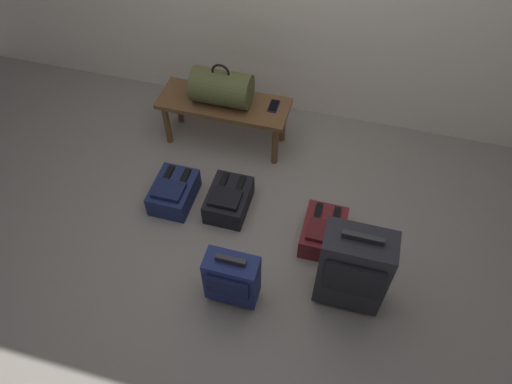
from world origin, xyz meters
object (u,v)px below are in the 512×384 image
object	(u,v)px
backpack_navy	(174,192)
backpack_maroon	(323,232)
backpack_dark	(229,200)
cell_phone	(274,106)
suitcase_small_navy	(232,278)
duffel_bag_olive	(222,88)
bench	(224,108)
suitcase_upright_charcoal	(353,269)

from	to	relation	value
backpack_navy	backpack_maroon	bearing A→B (deg)	-3.14
backpack_dark	backpack_navy	distance (m)	0.41
cell_phone	backpack_maroon	xyz separation A→B (m)	(0.56, -0.81, -0.32)
suitcase_small_navy	backpack_navy	world-z (taller)	suitcase_small_navy
backpack_navy	backpack_maroon	xyz separation A→B (m)	(1.11, -0.06, 0.00)
duffel_bag_olive	backpack_dark	xyz separation A→B (m)	(0.24, -0.66, -0.44)
bench	suitcase_upright_charcoal	bearing A→B (deg)	-44.92
backpack_dark	duffel_bag_olive	bearing A→B (deg)	109.89
duffel_bag_olive	suitcase_small_navy	xyz separation A→B (m)	(0.48, -1.34, -0.30)
duffel_bag_olive	suitcase_small_navy	distance (m)	1.45
bench	backpack_navy	distance (m)	0.76
cell_phone	backpack_dark	bearing A→B (deg)	-101.83
backpack_dark	cell_phone	bearing A→B (deg)	78.17
duffel_bag_olive	backpack_navy	distance (m)	0.84
backpack_navy	backpack_maroon	world-z (taller)	same
bench	duffel_bag_olive	bearing A→B (deg)	180.00
cell_phone	suitcase_upright_charcoal	distance (m)	1.43
backpack_dark	bench	bearing A→B (deg)	109.25
cell_phone	backpack_maroon	world-z (taller)	cell_phone
duffel_bag_olive	suitcase_upright_charcoal	distance (m)	1.64
cell_phone	backpack_maroon	size ratio (longest dim) A/B	0.38
suitcase_small_navy	backpack_dark	bearing A→B (deg)	109.42
cell_phone	backpack_navy	size ratio (longest dim) A/B	0.38
cell_phone	suitcase_small_navy	world-z (taller)	suitcase_small_navy
bench	suitcase_small_navy	world-z (taller)	suitcase_small_navy
bench	backpack_dark	bearing A→B (deg)	-70.75
suitcase_upright_charcoal	duffel_bag_olive	bearing A→B (deg)	135.29
suitcase_upright_charcoal	suitcase_small_navy	size ratio (longest dim) A/B	1.50
cell_phone	backpack_navy	world-z (taller)	cell_phone
cell_phone	suitcase_small_navy	bearing A→B (deg)	-86.31
suitcase_small_navy	backpack_maroon	distance (m)	0.76
backpack_navy	backpack_maroon	size ratio (longest dim) A/B	1.00
bench	suitcase_upright_charcoal	world-z (taller)	suitcase_upright_charcoal
suitcase_small_navy	duffel_bag_olive	bearing A→B (deg)	109.66
bench	duffel_bag_olive	world-z (taller)	duffel_bag_olive
duffel_bag_olive	backpack_navy	world-z (taller)	duffel_bag_olive
backpack_navy	cell_phone	bearing A→B (deg)	53.37
cell_phone	backpack_navy	xyz separation A→B (m)	(-0.55, -0.75, -0.32)
bench	suitcase_upright_charcoal	xyz separation A→B (m)	(1.15, -1.15, 0.01)
cell_phone	backpack_dark	distance (m)	0.79
duffel_bag_olive	suitcase_upright_charcoal	world-z (taller)	duffel_bag_olive
backpack_maroon	cell_phone	bearing A→B (deg)	124.59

